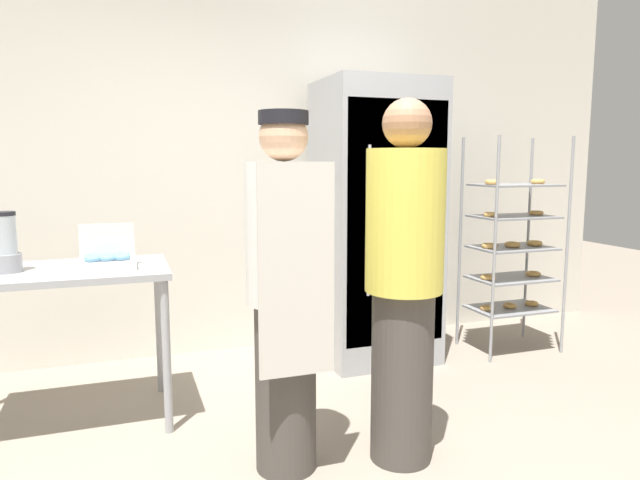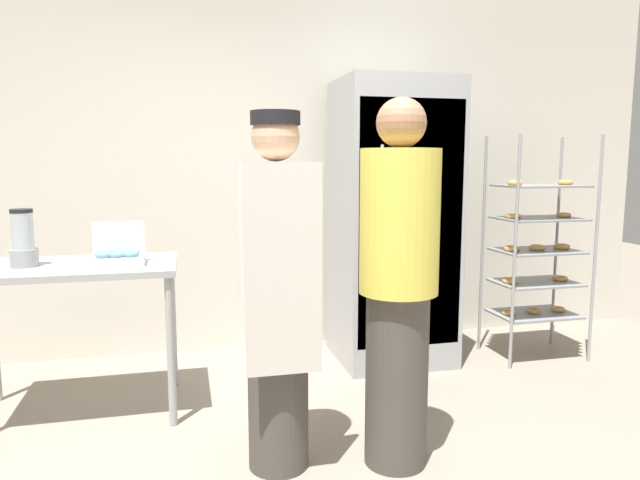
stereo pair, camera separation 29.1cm
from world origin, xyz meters
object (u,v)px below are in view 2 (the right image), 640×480
object	(u,v)px
refrigerator	(392,223)
donut_box	(118,256)
baking_rack	(537,251)
blender_pitcher	(23,241)
person_baker	(277,288)
person_customer	(398,283)

from	to	relation	value
refrigerator	donut_box	size ratio (longest dim) A/B	6.89
baking_rack	blender_pitcher	bearing A→B (deg)	-175.40
person_baker	person_customer	xyz separation A→B (m)	(0.55, -0.10, 0.02)
donut_box	baking_rack	bearing A→B (deg)	6.63
refrigerator	person_baker	xyz separation A→B (m)	(-1.04, -1.29, -0.14)
donut_box	blender_pitcher	distance (m)	0.50
refrigerator	person_customer	xyz separation A→B (m)	(-0.49, -1.39, -0.12)
refrigerator	person_baker	size ratio (longest dim) A/B	1.21
blender_pitcher	refrigerator	bearing A→B (deg)	11.44
baking_rack	person_baker	world-z (taller)	person_baker
refrigerator	donut_box	xyz separation A→B (m)	(-1.80, -0.52, -0.08)
baking_rack	donut_box	world-z (taller)	baking_rack
refrigerator	baking_rack	bearing A→B (deg)	-10.56
donut_box	blender_pitcher	bearing A→B (deg)	172.70
person_baker	donut_box	bearing A→B (deg)	134.81
donut_box	person_customer	size ratio (longest dim) A/B	0.17
person_baker	blender_pitcher	bearing A→B (deg)	146.43
refrigerator	blender_pitcher	xyz separation A→B (m)	(-2.29, -0.46, 0.01)
baking_rack	person_customer	bearing A→B (deg)	-142.22
donut_box	person_baker	world-z (taller)	person_baker
refrigerator	blender_pitcher	size ratio (longest dim) A/B	6.36
baking_rack	blender_pitcher	distance (m)	3.35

